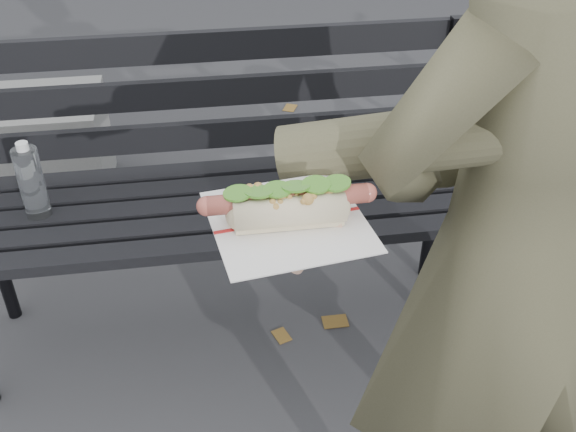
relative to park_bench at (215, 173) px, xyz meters
name	(u,v)px	position (x,y,z in m)	size (l,w,h in m)	color
park_bench	(215,173)	(0.00, 0.00, 0.00)	(1.50, 0.44, 0.88)	black
person	(511,265)	(0.45, -0.79, 0.26)	(0.57, 0.38, 1.58)	#4C4B33
held_hotdog	(418,156)	(0.25, -0.82, 0.50)	(0.62, 0.31, 0.20)	#4C4B33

